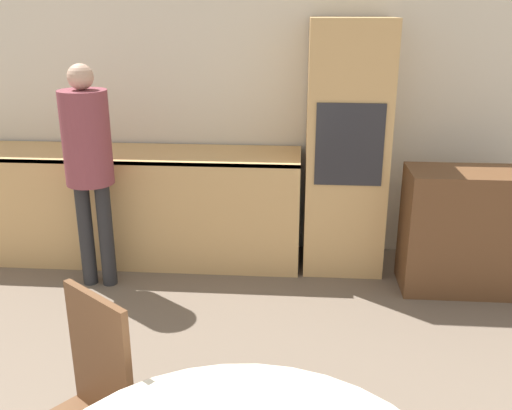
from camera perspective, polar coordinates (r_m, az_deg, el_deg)
name	(u,v)px	position (r m, az deg, el deg)	size (l,w,h in m)	color
wall_back	(273,97)	(4.72, 1.67, 10.73)	(7.14, 0.05, 2.60)	silver
kitchen_counter	(119,204)	(4.81, -13.57, 0.14)	(2.96, 0.60, 0.91)	tan
oven_unit	(346,149)	(4.46, 8.98, 5.60)	(0.61, 0.59, 1.93)	tan
sideboard	(477,231)	(4.44, 21.27, -2.47)	(1.06, 0.45, 0.91)	brown
chair_far_left	(85,405)	(2.43, -16.73, -18.59)	(0.56, 0.56, 0.98)	brown
person_standing	(88,154)	(4.20, -16.45, 4.96)	(0.34, 0.34, 1.64)	#262628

